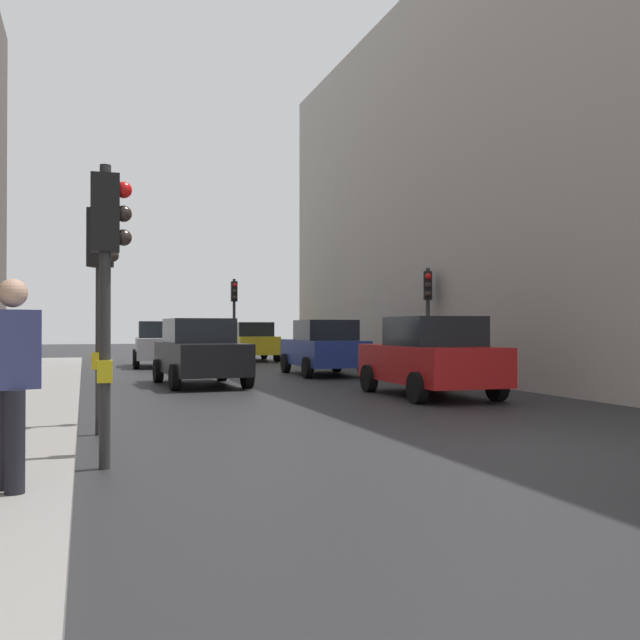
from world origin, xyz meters
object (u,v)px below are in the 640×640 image
traffic_light_near_right (102,273)px  traffic_light_mid_street (428,302)px  traffic_light_near_left (108,259)px  car_yellow_taxi (252,341)px  pedestrian_with_grey_backpack (7,371)px  car_dark_suv (200,352)px  car_red_sedan (430,357)px  car_green_estate (223,340)px  car_silver_hatchback (160,344)px  traffic_light_far_median (234,305)px  car_blue_van (324,348)px

traffic_light_near_right → traffic_light_mid_street: bearing=41.2°
traffic_light_near_left → car_yellow_taxi: (7.09, 23.74, -1.39)m
traffic_light_near_right → pedestrian_with_grey_backpack: bearing=-101.7°
traffic_light_near_left → car_dark_suv: bearing=76.0°
car_yellow_taxi → pedestrian_with_grey_backpack: bearing=-107.4°
pedestrian_with_grey_backpack → car_yellow_taxi: bearing=72.6°
pedestrian_with_grey_backpack → car_dark_suv: bearing=74.0°
traffic_light_mid_street → car_red_sedan: bearing=-116.9°
traffic_light_near_right → car_green_estate: size_ratio=0.79×
car_red_sedan → pedestrian_with_grey_backpack: 10.91m
car_silver_hatchback → traffic_light_far_median: bearing=14.0°
traffic_light_near_left → car_green_estate: (6.73, 28.94, -1.39)m
car_blue_van → traffic_light_near_right: bearing=-123.0°
traffic_light_near_left → traffic_light_mid_street: bearing=48.8°
traffic_light_near_left → car_silver_hatchback: bearing=82.7°
car_silver_hatchback → car_red_sedan: same height
car_yellow_taxi → pedestrian_with_grey_backpack: pedestrian_with_grey_backpack is taller
car_silver_hatchback → pedestrian_with_grey_backpack: size_ratio=2.42×
car_silver_hatchback → car_red_sedan: bearing=-72.5°
traffic_light_mid_street → car_blue_van: bearing=131.8°
pedestrian_with_grey_backpack → traffic_light_mid_street: bearing=50.2°
traffic_light_far_median → car_green_estate: bearing=82.5°
traffic_light_far_median → traffic_light_near_left: (-5.67, -20.82, -0.18)m
traffic_light_near_left → car_red_sedan: bearing=40.6°
traffic_light_far_median → pedestrian_with_grey_backpack: traffic_light_far_median is taller
car_green_estate → traffic_light_mid_street: bearing=-81.6°
car_red_sedan → traffic_light_near_right: bearing=-153.5°
car_dark_suv → car_yellow_taxi: same height
traffic_light_near_right → traffic_light_mid_street: (9.42, 8.25, -0.03)m
traffic_light_near_right → traffic_light_far_median: bearing=72.8°
car_green_estate → pedestrian_with_grey_backpack: (-7.58, -30.51, 0.29)m
traffic_light_far_median → traffic_light_near_right: 19.17m
traffic_light_far_median → car_red_sedan: 14.96m
traffic_light_far_median → pedestrian_with_grey_backpack: size_ratio=2.00×
traffic_light_mid_street → car_yellow_taxi: 13.26m
traffic_light_near_left → car_red_sedan: (7.01, 6.00, -1.39)m
car_silver_hatchback → car_yellow_taxi: (4.52, 3.70, 0.00)m
car_yellow_taxi → pedestrian_with_grey_backpack: (-7.93, -25.31, 0.29)m
traffic_light_near_right → car_silver_hatchback: (2.57, 17.54, -1.42)m
traffic_light_near_right → car_yellow_taxi: (7.09, 21.23, -1.42)m
traffic_light_mid_street → car_dark_suv: 6.89m
traffic_light_mid_street → car_green_estate: traffic_light_mid_street is taller
traffic_light_near_right → pedestrian_with_grey_backpack: size_ratio=1.88×
car_green_estate → car_yellow_taxi: bearing=-86.1°
car_blue_van → car_dark_suv: bearing=-148.4°
traffic_light_far_median → car_blue_van: bearing=-79.4°
traffic_light_mid_street → car_green_estate: size_ratio=0.78×
traffic_light_far_median → pedestrian_with_grey_backpack: 23.36m
traffic_light_mid_street → car_silver_hatchback: 11.62m
car_dark_suv → car_green_estate: 18.67m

